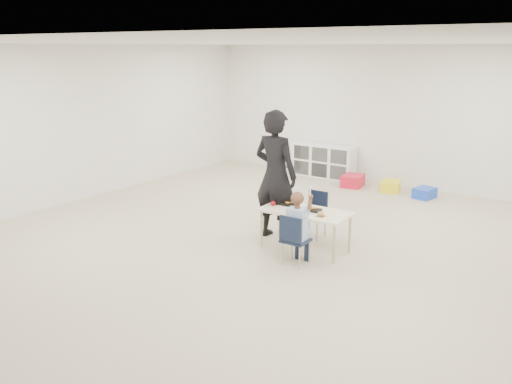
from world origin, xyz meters
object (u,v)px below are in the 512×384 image
Objects in this scene: adult at (275,175)px; table at (305,230)px; chair_near at (296,239)px; child at (296,225)px; cubby_shelf at (324,161)px.

table is at bearing 165.84° from adult.
chair_near is 0.63× the size of child.
child is at bearing 140.35° from adult.
child is 5.04m from cubby_shelf.
table is 0.90× the size of cubby_shelf.
child is at bearing 0.00° from chair_near.
cubby_shelf reaches higher than table.
cubby_shelf is at bearing 112.49° from child.
adult is (-0.79, 0.71, 0.61)m from chair_near.
chair_near is at bearing -74.20° from table.
cubby_shelf is (-1.91, 4.06, 0.06)m from table.
chair_near is at bearing 140.35° from adult.
child reaches higher than cubby_shelf.
child is at bearing -65.64° from cubby_shelf.
child reaches higher than table.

